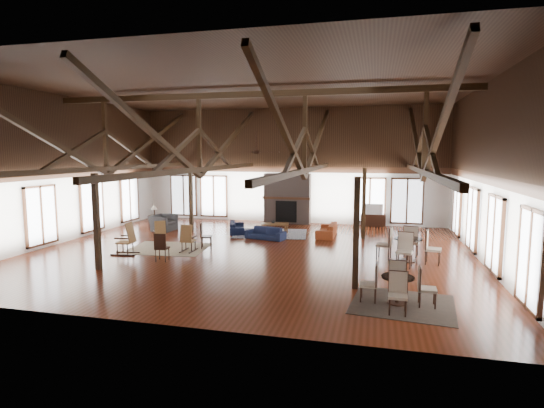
% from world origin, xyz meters
% --- Properties ---
extents(floor, '(16.00, 16.00, 0.00)m').
position_xyz_m(floor, '(0.00, 0.00, 0.00)').
color(floor, '#592212').
rests_on(floor, ground).
extents(ceiling, '(16.00, 14.00, 0.02)m').
position_xyz_m(ceiling, '(0.00, 0.00, 6.00)').
color(ceiling, black).
rests_on(ceiling, wall_back).
extents(wall_back, '(16.00, 0.02, 6.00)m').
position_xyz_m(wall_back, '(0.00, 7.00, 3.00)').
color(wall_back, white).
rests_on(wall_back, floor).
extents(wall_front, '(16.00, 0.02, 6.00)m').
position_xyz_m(wall_front, '(0.00, -7.00, 3.00)').
color(wall_front, white).
rests_on(wall_front, floor).
extents(wall_left, '(0.02, 14.00, 6.00)m').
position_xyz_m(wall_left, '(-8.00, 0.00, 3.00)').
color(wall_left, white).
rests_on(wall_left, floor).
extents(wall_right, '(0.02, 14.00, 6.00)m').
position_xyz_m(wall_right, '(8.00, 0.00, 3.00)').
color(wall_right, white).
rests_on(wall_right, floor).
extents(roof_truss, '(15.60, 14.07, 3.14)m').
position_xyz_m(roof_truss, '(0.00, 0.00, 4.03)').
color(roof_truss, black).
rests_on(roof_truss, wall_back).
extents(post_grid, '(8.16, 7.16, 3.05)m').
position_xyz_m(post_grid, '(0.00, 0.00, 1.52)').
color(post_grid, black).
rests_on(post_grid, floor).
extents(fireplace, '(2.50, 0.69, 2.60)m').
position_xyz_m(fireplace, '(0.00, 6.67, 1.29)').
color(fireplace, '#64544C').
rests_on(fireplace, floor).
extents(ceiling_fan, '(1.60, 1.60, 0.75)m').
position_xyz_m(ceiling_fan, '(0.50, -1.00, 3.73)').
color(ceiling_fan, black).
rests_on(ceiling_fan, roof_truss).
extents(sofa_navy_front, '(1.81, 1.04, 0.50)m').
position_xyz_m(sofa_navy_front, '(-0.07, 2.38, 0.25)').
color(sofa_navy_front, '#131A35').
rests_on(sofa_navy_front, floor).
extents(sofa_navy_left, '(1.81, 1.16, 0.49)m').
position_xyz_m(sofa_navy_left, '(-1.73, 3.53, 0.25)').
color(sofa_navy_left, '#131A35').
rests_on(sofa_navy_left, floor).
extents(sofa_orange, '(1.94, 0.78, 0.56)m').
position_xyz_m(sofa_orange, '(2.42, 3.61, 0.28)').
color(sofa_orange, brown).
rests_on(sofa_orange, floor).
extents(coffee_table, '(1.35, 0.87, 0.48)m').
position_xyz_m(coffee_table, '(0.05, 3.64, 0.42)').
color(coffee_table, brown).
rests_on(coffee_table, floor).
extents(vase, '(0.22, 0.22, 0.18)m').
position_xyz_m(vase, '(-0.03, 3.66, 0.57)').
color(vase, '#B2B2B2').
rests_on(vase, coffee_table).
extents(armchair, '(1.20, 1.07, 0.74)m').
position_xyz_m(armchair, '(-5.30, 3.16, 0.37)').
color(armchair, '#2B2B2D').
rests_on(armchair, floor).
extents(side_table_lamp, '(0.44, 0.44, 1.12)m').
position_xyz_m(side_table_lamp, '(-6.24, 4.02, 0.43)').
color(side_table_lamp, black).
rests_on(side_table_lamp, floor).
extents(rocking_chair_a, '(0.76, 0.85, 0.98)m').
position_xyz_m(rocking_chair_a, '(-3.90, 0.29, 0.46)').
color(rocking_chair_a, olive).
rests_on(rocking_chair_a, floor).
extents(rocking_chair_b, '(0.46, 0.81, 1.03)m').
position_xyz_m(rocking_chair_b, '(-2.28, -0.63, 0.49)').
color(rocking_chair_b, olive).
rests_on(rocking_chair_b, floor).
extents(rocking_chair_c, '(0.96, 0.59, 1.18)m').
position_xyz_m(rocking_chair_c, '(-4.20, -1.54, 0.55)').
color(rocking_chair_c, olive).
rests_on(rocking_chair_c, floor).
extents(side_chair_a, '(0.53, 0.53, 1.00)m').
position_xyz_m(side_chair_a, '(-1.92, 0.08, 0.58)').
color(side_chair_a, black).
rests_on(side_chair_a, floor).
extents(side_chair_b, '(0.46, 0.46, 0.98)m').
position_xyz_m(side_chair_b, '(-2.53, -2.16, 0.57)').
color(side_chair_b, black).
rests_on(side_chair_b, floor).
extents(cafe_table_near, '(1.83, 1.83, 0.96)m').
position_xyz_m(cafe_table_near, '(5.06, -4.47, 0.48)').
color(cafe_table_near, black).
rests_on(cafe_table_near, floor).
extents(cafe_table_far, '(2.18, 2.18, 1.11)m').
position_xyz_m(cafe_table_far, '(5.60, -0.14, 0.56)').
color(cafe_table_far, black).
rests_on(cafe_table_far, floor).
extents(cup_near, '(0.17, 0.17, 0.10)m').
position_xyz_m(cup_near, '(5.00, -4.49, 0.74)').
color(cup_near, '#B2B2B2').
rests_on(cup_near, cafe_table_near).
extents(cup_far, '(0.14, 0.14, 0.09)m').
position_xyz_m(cup_far, '(5.63, -0.18, 0.85)').
color(cup_far, '#B2B2B2').
rests_on(cup_far, cafe_table_far).
extents(tv_console, '(1.22, 0.46, 0.61)m').
position_xyz_m(tv_console, '(4.39, 6.75, 0.30)').
color(tv_console, black).
rests_on(tv_console, floor).
extents(television, '(0.93, 0.14, 0.53)m').
position_xyz_m(television, '(4.39, 6.75, 0.87)').
color(television, '#B2B2B2').
rests_on(television, tv_console).
extents(rug_tan, '(3.12, 2.56, 0.01)m').
position_xyz_m(rug_tan, '(-3.25, -0.31, 0.01)').
color(rug_tan, tan).
rests_on(rug_tan, floor).
extents(rug_navy, '(3.55, 2.86, 0.01)m').
position_xyz_m(rug_navy, '(-0.14, 3.59, 0.01)').
color(rug_navy, '#192346').
rests_on(rug_navy, floor).
extents(rug_dark, '(2.62, 2.43, 0.01)m').
position_xyz_m(rug_dark, '(5.19, -4.49, 0.01)').
color(rug_dark, black).
rests_on(rug_dark, floor).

